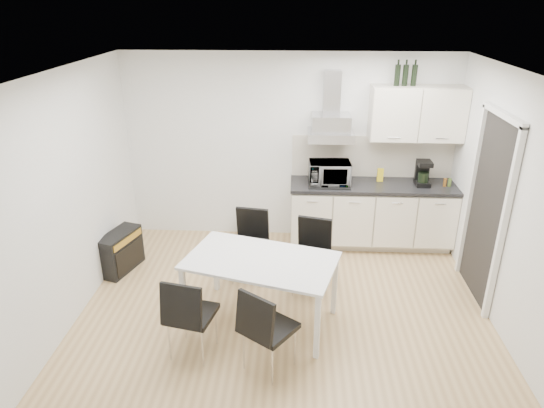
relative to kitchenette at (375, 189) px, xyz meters
The scene contains 15 objects.
ground 2.26m from the kitchenette, 124.32° to the right, with size 4.50×4.50×0.00m, color tan.
wall_back 1.30m from the kitchenette, 167.38° to the left, with size 4.50×0.10×2.60m, color silver.
wall_front 3.95m from the kitchenette, 107.60° to the right, with size 4.50×0.10×2.60m, color silver.
wall_left 3.88m from the kitchenette, 153.20° to the right, with size 0.10×4.00×2.60m, color silver.
wall_right 2.09m from the kitchenette, 58.44° to the right, with size 0.10×4.00×2.60m, color silver.
ceiling 2.75m from the kitchenette, 124.32° to the right, with size 4.50×4.50×0.00m, color white.
doorway 1.58m from the kitchenette, 49.12° to the right, with size 0.08×1.04×2.10m, color white.
kitchenette is the anchor object (origin of this frame).
dining_table 2.34m from the kitchenette, 127.45° to the right, with size 1.70×1.26×0.75m.
chair_far_left 1.96m from the kitchenette, 147.79° to the right, with size 0.44×0.50×0.88m, color black, non-canonical shape.
chair_far_right 1.58m from the kitchenette, 125.29° to the right, with size 0.44×0.50×0.88m, color black, non-canonical shape.
chair_near_left 3.18m from the kitchenette, 130.36° to the right, with size 0.44×0.50×0.88m, color black, non-canonical shape.
chair_near_right 2.91m from the kitchenette, 116.63° to the right, with size 0.44×0.50×0.88m, color black, non-canonical shape.
guitar_amp 3.45m from the kitchenette, 164.84° to the right, with size 0.44×0.68×0.52m.
floor_speaker 1.96m from the kitchenette, behind, with size 0.17×0.15×0.28m, color black.
Camera 1 is at (0.11, -4.46, 3.24)m, focal length 32.00 mm.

